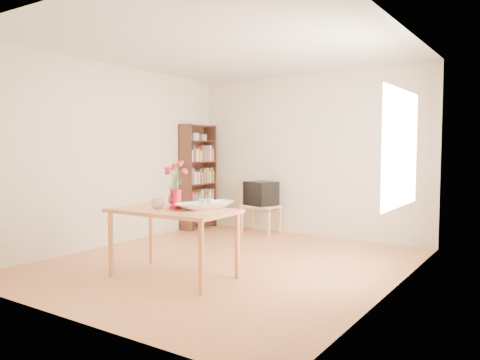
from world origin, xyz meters
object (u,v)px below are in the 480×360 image
Objects in this scene: pitcher at (176,200)px; bowl at (205,189)px; mug at (157,204)px; television at (261,193)px; table at (173,217)px.

bowl is at bearing 27.72° from pitcher.
mug is 0.25× the size of television.
pitcher reaches higher than mug.
television is at bearing 96.58° from pitcher.
pitcher is 2.87m from television.
pitcher is at bearing 171.90° from mug.
bowl is at bearing 34.23° from table.
television is (-0.61, 2.79, -0.19)m from pitcher.
table is 0.45m from bowl.
table is at bearing -143.67° from bowl.
mug is at bearing -153.91° from table.
bowl reaches higher than television.
pitcher is 0.40× the size of television.
table is at bearing -122.34° from pitcher.
mug reaches higher than television.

